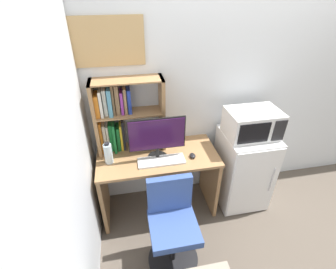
{
  "coord_description": "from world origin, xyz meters",
  "views": [
    {
      "loc": [
        -1.22,
        -2.22,
        2.25
      ],
      "look_at": [
        -0.85,
        -0.31,
        1.01
      ],
      "focal_mm": 26.01,
      "sensor_mm": 36.0,
      "label": 1
    }
  ],
  "objects_px": {
    "mini_fridge": "(243,168)",
    "wall_corkboard": "(101,42)",
    "monitor": "(157,137)",
    "computer_mouse": "(193,156)",
    "microwave": "(252,123)",
    "hutch_bookshelf": "(120,115)",
    "keyboard": "(161,161)",
    "desk_chair": "(172,229)",
    "water_bottle": "(108,153)"
  },
  "relations": [
    {
      "from": "mini_fridge",
      "to": "wall_corkboard",
      "type": "height_order",
      "value": "wall_corkboard"
    },
    {
      "from": "monitor",
      "to": "mini_fridge",
      "type": "height_order",
      "value": "monitor"
    },
    {
      "from": "computer_mouse",
      "to": "microwave",
      "type": "relative_size",
      "value": 0.16
    },
    {
      "from": "hutch_bookshelf",
      "to": "monitor",
      "type": "bearing_deg",
      "value": -35.53
    },
    {
      "from": "mini_fridge",
      "to": "computer_mouse",
      "type": "bearing_deg",
      "value": -173.06
    },
    {
      "from": "monitor",
      "to": "microwave",
      "type": "distance_m",
      "value": 0.97
    },
    {
      "from": "keyboard",
      "to": "desk_chair",
      "type": "distance_m",
      "value": 0.62
    },
    {
      "from": "keyboard",
      "to": "microwave",
      "type": "relative_size",
      "value": 0.88
    },
    {
      "from": "microwave",
      "to": "monitor",
      "type": "bearing_deg",
      "value": -178.62
    },
    {
      "from": "hutch_bookshelf",
      "to": "monitor",
      "type": "distance_m",
      "value": 0.42
    },
    {
      "from": "water_bottle",
      "to": "microwave",
      "type": "height_order",
      "value": "microwave"
    },
    {
      "from": "monitor",
      "to": "keyboard",
      "type": "height_order",
      "value": "monitor"
    },
    {
      "from": "mini_fridge",
      "to": "keyboard",
      "type": "bearing_deg",
      "value": -174.59
    },
    {
      "from": "monitor",
      "to": "keyboard",
      "type": "bearing_deg",
      "value": -68.59
    },
    {
      "from": "keyboard",
      "to": "computer_mouse",
      "type": "bearing_deg",
      "value": 2.32
    },
    {
      "from": "hutch_bookshelf",
      "to": "wall_corkboard",
      "type": "distance_m",
      "value": 0.66
    },
    {
      "from": "desk_chair",
      "to": "wall_corkboard",
      "type": "relative_size",
      "value": 1.21
    },
    {
      "from": "mini_fridge",
      "to": "microwave",
      "type": "bearing_deg",
      "value": 89.69
    },
    {
      "from": "microwave",
      "to": "hutch_bookshelf",
      "type": "bearing_deg",
      "value": 170.9
    },
    {
      "from": "keyboard",
      "to": "microwave",
      "type": "xyz_separation_m",
      "value": [
        0.95,
        0.09,
        0.26
      ]
    },
    {
      "from": "hutch_bookshelf",
      "to": "water_bottle",
      "type": "relative_size",
      "value": 3.32
    },
    {
      "from": "wall_corkboard",
      "to": "keyboard",
      "type": "bearing_deg",
      "value": -41.76
    },
    {
      "from": "hutch_bookshelf",
      "to": "mini_fridge",
      "type": "height_order",
      "value": "hutch_bookshelf"
    },
    {
      "from": "water_bottle",
      "to": "mini_fridge",
      "type": "xyz_separation_m",
      "value": [
        1.44,
        -0.0,
        -0.42
      ]
    },
    {
      "from": "keyboard",
      "to": "mini_fridge",
      "type": "distance_m",
      "value": 1.0
    },
    {
      "from": "hutch_bookshelf",
      "to": "water_bottle",
      "type": "xyz_separation_m",
      "value": [
        -0.14,
        -0.21,
        -0.29
      ]
    },
    {
      "from": "computer_mouse",
      "to": "microwave",
      "type": "xyz_separation_m",
      "value": [
        0.63,
        0.08,
        0.25
      ]
    },
    {
      "from": "computer_mouse",
      "to": "desk_chair",
      "type": "height_order",
      "value": "desk_chair"
    },
    {
      "from": "wall_corkboard",
      "to": "hutch_bookshelf",
      "type": "bearing_deg",
      "value": -46.37
    },
    {
      "from": "mini_fridge",
      "to": "microwave",
      "type": "height_order",
      "value": "microwave"
    },
    {
      "from": "water_bottle",
      "to": "mini_fridge",
      "type": "bearing_deg",
      "value": -0.03
    },
    {
      "from": "mini_fridge",
      "to": "water_bottle",
      "type": "bearing_deg",
      "value": 179.97
    },
    {
      "from": "water_bottle",
      "to": "wall_corkboard",
      "type": "relative_size",
      "value": 0.31
    },
    {
      "from": "water_bottle",
      "to": "mini_fridge",
      "type": "relative_size",
      "value": 0.25
    },
    {
      "from": "desk_chair",
      "to": "monitor",
      "type": "bearing_deg",
      "value": 93.41
    },
    {
      "from": "computer_mouse",
      "to": "hutch_bookshelf",
      "type": "bearing_deg",
      "value": 156.64
    },
    {
      "from": "monitor",
      "to": "wall_corkboard",
      "type": "distance_m",
      "value": 0.95
    },
    {
      "from": "hutch_bookshelf",
      "to": "desk_chair",
      "type": "bearing_deg",
      "value": -65.88
    },
    {
      "from": "desk_chair",
      "to": "keyboard",
      "type": "bearing_deg",
      "value": 90.78
    },
    {
      "from": "microwave",
      "to": "mini_fridge",
      "type": "bearing_deg",
      "value": -90.31
    },
    {
      "from": "monitor",
      "to": "desk_chair",
      "type": "bearing_deg",
      "value": -86.59
    },
    {
      "from": "mini_fridge",
      "to": "monitor",
      "type": "bearing_deg",
      "value": -178.79
    },
    {
      "from": "water_bottle",
      "to": "desk_chair",
      "type": "bearing_deg",
      "value": -49.67
    },
    {
      "from": "hutch_bookshelf",
      "to": "microwave",
      "type": "xyz_separation_m",
      "value": [
        1.3,
        -0.21,
        -0.12
      ]
    },
    {
      "from": "desk_chair",
      "to": "wall_corkboard",
      "type": "height_order",
      "value": "wall_corkboard"
    },
    {
      "from": "hutch_bookshelf",
      "to": "monitor",
      "type": "height_order",
      "value": "hutch_bookshelf"
    },
    {
      "from": "computer_mouse",
      "to": "monitor",
      "type": "bearing_deg",
      "value": 170.64
    },
    {
      "from": "monitor",
      "to": "desk_chair",
      "type": "relative_size",
      "value": 0.62
    },
    {
      "from": "computer_mouse",
      "to": "desk_chair",
      "type": "bearing_deg",
      "value": -121.09
    },
    {
      "from": "monitor",
      "to": "microwave",
      "type": "height_order",
      "value": "monitor"
    }
  ]
}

